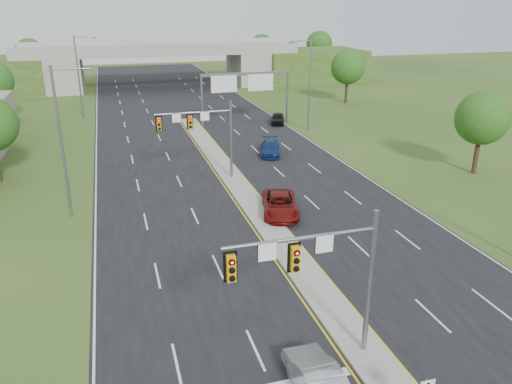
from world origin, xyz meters
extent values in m
plane|color=#2C4C1B|center=(0.00, 0.00, 0.00)|extent=(240.00, 240.00, 0.00)
cube|color=black|center=(0.00, 35.00, 0.01)|extent=(24.00, 160.00, 0.02)
cube|color=gray|center=(0.00, 23.00, 0.10)|extent=(2.00, 54.00, 0.16)
cube|color=gold|center=(-1.15, 23.00, 0.03)|extent=(0.12, 54.00, 0.01)
cube|color=gold|center=(1.15, 23.00, 0.03)|extent=(0.12, 54.00, 0.01)
cube|color=silver|center=(-11.80, 35.00, 0.03)|extent=(0.12, 160.00, 0.01)
cube|color=silver|center=(11.80, 35.00, 0.03)|extent=(0.12, 160.00, 0.01)
cylinder|color=slate|center=(0.00, 0.00, 3.50)|extent=(0.24, 0.24, 7.00)
cylinder|color=slate|center=(-3.25, 0.00, 6.20)|extent=(6.50, 0.16, 0.16)
cube|color=orange|center=(-3.58, -0.25, 5.45)|extent=(0.35, 0.25, 1.10)
cube|color=orange|center=(-6.17, -0.25, 5.45)|extent=(0.35, 0.25, 1.10)
cube|color=black|center=(-3.58, -0.11, 5.45)|extent=(0.55, 0.04, 1.30)
cube|color=black|center=(-6.17, -0.11, 5.45)|extent=(0.55, 0.04, 1.30)
sphere|color=#FF0C05|center=(-3.58, -0.38, 5.80)|extent=(0.20, 0.20, 0.20)
sphere|color=#FF0C05|center=(-6.17, -0.38, 5.80)|extent=(0.20, 0.20, 0.20)
cube|color=white|center=(-4.68, -0.10, 5.85)|extent=(0.75, 0.04, 0.75)
cube|color=white|center=(-2.27, -0.10, 5.85)|extent=(0.75, 0.04, 0.75)
cylinder|color=slate|center=(0.00, 25.00, 3.50)|extent=(0.24, 0.24, 7.00)
cylinder|color=slate|center=(-3.25, 25.00, 6.20)|extent=(6.50, 0.16, 0.16)
cube|color=orange|center=(-3.58, 24.75, 5.45)|extent=(0.35, 0.25, 1.10)
cube|color=orange|center=(-6.17, 24.75, 5.45)|extent=(0.35, 0.25, 1.10)
cube|color=black|center=(-3.58, 24.89, 5.45)|extent=(0.55, 0.04, 1.30)
cube|color=black|center=(-6.17, 24.89, 5.45)|extent=(0.55, 0.04, 1.30)
sphere|color=#FF0C05|center=(-3.58, 24.62, 5.80)|extent=(0.20, 0.20, 0.20)
sphere|color=#FF0C05|center=(-6.17, 24.62, 5.80)|extent=(0.20, 0.20, 0.20)
cube|color=white|center=(-4.68, 24.90, 5.85)|extent=(0.75, 0.04, 0.75)
cube|color=white|center=(-2.27, 24.90, 5.85)|extent=(0.75, 0.04, 0.75)
cylinder|color=slate|center=(1.20, 45.00, 3.30)|extent=(0.28, 0.28, 6.60)
cylinder|color=slate|center=(12.50, 45.00, 3.30)|extent=(0.28, 0.28, 6.60)
cube|color=slate|center=(6.85, 45.00, 6.50)|extent=(11.50, 0.35, 0.35)
cube|color=#0B5314|center=(4.00, 44.80, 5.40)|extent=(3.20, 0.08, 2.00)
cube|color=#0B5314|center=(8.80, 44.80, 5.40)|extent=(3.20, 0.08, 2.00)
cube|color=silver|center=(4.00, 44.75, 5.40)|extent=(3.30, 0.03, 2.10)
cube|color=silver|center=(8.80, 44.75, 5.40)|extent=(3.30, 0.03, 2.10)
cube|color=gray|center=(-17.00, 80.00, 3.00)|extent=(6.00, 12.00, 6.00)
cube|color=gray|center=(17.00, 80.00, 3.00)|extent=(6.00, 12.00, 6.00)
cube|color=#2C4C1B|center=(30.00, 80.00, 3.00)|extent=(20.00, 14.00, 6.00)
cube|color=gray|center=(0.00, 80.00, 6.60)|extent=(50.00, 12.00, 1.20)
cube|color=gray|center=(0.00, 74.20, 7.65)|extent=(50.00, 0.40, 0.90)
cube|color=gray|center=(0.00, 85.80, 7.65)|extent=(50.00, 0.40, 0.90)
cylinder|color=slate|center=(-13.50, 20.00, 5.50)|extent=(0.20, 0.20, 11.00)
cylinder|color=slate|center=(-12.25, 20.00, 10.70)|extent=(2.50, 0.12, 0.12)
cube|color=slate|center=(-11.00, 20.00, 10.55)|extent=(0.50, 0.25, 0.18)
cylinder|color=slate|center=(-13.50, 55.00, 5.50)|extent=(0.20, 0.20, 11.00)
cylinder|color=slate|center=(-12.25, 55.00, 10.70)|extent=(2.50, 0.12, 0.12)
cube|color=slate|center=(-11.00, 55.00, 10.55)|extent=(0.50, 0.25, 0.18)
cylinder|color=slate|center=(13.50, 40.00, 5.50)|extent=(0.20, 0.20, 11.00)
cylinder|color=slate|center=(12.25, 40.00, 10.70)|extent=(2.50, 0.12, 0.12)
cube|color=slate|center=(11.00, 40.00, 10.55)|extent=(0.50, 0.25, 0.18)
cylinder|color=#382316|center=(22.00, 20.00, 2.00)|extent=(0.44, 0.44, 4.00)
sphere|color=#284D14|center=(22.00, 20.00, 5.20)|extent=(4.80, 4.80, 4.80)
cylinder|color=#382316|center=(26.00, 55.00, 2.12)|extent=(0.44, 0.44, 4.25)
sphere|color=#284D14|center=(26.00, 55.00, 5.53)|extent=(5.20, 5.20, 5.20)
cylinder|color=#382316|center=(-24.00, 94.00, 2.12)|extent=(0.44, 0.44, 4.25)
sphere|color=#284D14|center=(-24.00, 94.00, 5.53)|extent=(5.60, 5.60, 5.60)
cylinder|color=#382316|center=(24.00, 94.00, 2.12)|extent=(0.44, 0.44, 4.25)
sphere|color=#284D14|center=(24.00, 94.00, 5.53)|extent=(5.60, 5.60, 5.60)
cylinder|color=#382316|center=(38.00, 94.00, 2.25)|extent=(0.44, 0.44, 4.50)
sphere|color=#284D14|center=(38.00, 94.00, 5.85)|extent=(6.00, 6.00, 6.00)
imported|color=#A1A3A8|center=(-3.09, -1.93, 0.77)|extent=(1.59, 4.56, 1.50)
imported|color=#630D09|center=(1.50, 16.00, 0.78)|extent=(3.84, 5.95, 1.52)
imported|color=navy|center=(5.69, 31.15, 0.71)|extent=(3.31, 5.15, 1.39)
imported|color=black|center=(11.00, 44.35, 0.71)|extent=(2.94, 4.39, 1.39)
camera|label=1|loc=(-10.01, -16.51, 14.92)|focal=35.00mm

